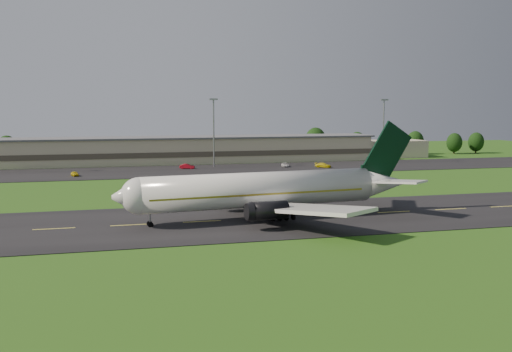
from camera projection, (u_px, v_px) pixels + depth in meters
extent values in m
plane|color=#214C13|center=(270.00, 219.00, 91.85)|extent=(360.00, 360.00, 0.00)
cube|color=black|center=(270.00, 218.00, 91.84)|extent=(220.00, 30.00, 0.10)
cube|color=black|center=(201.00, 170.00, 161.13)|extent=(260.00, 30.00, 0.10)
cylinder|color=silver|center=(259.00, 190.00, 90.84)|extent=(38.37, 9.31, 5.60)
sphere|color=silver|center=(139.00, 196.00, 84.44)|extent=(5.60, 5.60, 5.60)
cone|color=silver|center=(126.00, 197.00, 83.76)|extent=(4.51, 5.74, 5.38)
cone|color=silver|center=(381.00, 183.00, 98.43)|extent=(9.50, 6.35, 5.49)
cube|color=olive|center=(256.00, 192.00, 90.72)|extent=(35.39, 9.06, 0.28)
cube|color=black|center=(135.00, 192.00, 84.17)|extent=(2.29, 3.18, 0.65)
cube|color=silver|center=(309.00, 209.00, 81.94)|extent=(15.47, 19.95, 2.20)
cube|color=silver|center=(257.00, 189.00, 102.48)|extent=(12.62, 20.21, 2.20)
cube|color=silver|center=(398.00, 182.00, 93.65)|extent=(8.04, 9.29, 0.91)
cube|color=silver|center=(367.00, 175.00, 102.99)|extent=(6.93, 9.38, 0.91)
cube|color=black|center=(374.00, 173.00, 97.71)|extent=(5.03, 1.04, 3.00)
cube|color=black|center=(387.00, 151.00, 98.10)|extent=(9.43, 1.38, 10.55)
cylinder|color=black|center=(269.00, 210.00, 83.10)|extent=(5.84, 3.24, 2.70)
cylinder|color=black|center=(235.00, 195.00, 98.04)|extent=(5.84, 3.24, 2.70)
cube|color=#C5B396|center=(190.00, 150.00, 183.74)|extent=(120.00, 15.00, 8.00)
cube|color=#4C4438|center=(190.00, 153.00, 183.84)|extent=(121.00, 15.40, 1.60)
cube|color=#595B60|center=(190.00, 137.00, 183.24)|extent=(122.00, 16.00, 0.50)
cube|color=#C5B396|center=(385.00, 149.00, 202.85)|extent=(28.00, 11.00, 6.00)
cylinder|color=gray|center=(214.00, 134.00, 168.84)|extent=(0.44, 0.44, 20.00)
cube|color=gray|center=(213.00, 99.00, 167.61)|extent=(2.40, 1.20, 0.50)
cylinder|color=gray|center=(383.00, 132.00, 182.24)|extent=(0.44, 0.44, 20.00)
cube|color=gray|center=(384.00, 100.00, 181.02)|extent=(2.40, 1.20, 0.50)
cylinder|color=black|center=(8.00, 159.00, 180.75)|extent=(0.56, 0.56, 2.81)
ellipsoid|color=black|center=(7.00, 148.00, 180.33)|extent=(6.55, 6.55, 8.18)
cylinder|color=black|center=(84.00, 158.00, 185.74)|extent=(0.56, 0.56, 2.37)
ellipsoid|color=black|center=(84.00, 149.00, 185.39)|extent=(5.52, 5.52, 6.91)
cylinder|color=black|center=(315.00, 152.00, 205.37)|extent=(0.56, 0.56, 3.31)
ellipsoid|color=black|center=(316.00, 141.00, 204.88)|extent=(7.72, 7.72, 9.65)
cylinder|color=black|center=(357.00, 152.00, 209.22)|extent=(0.56, 0.56, 2.76)
ellipsoid|color=black|center=(357.00, 143.00, 208.81)|extent=(6.45, 6.45, 8.06)
cylinder|color=black|center=(415.00, 151.00, 216.32)|extent=(0.56, 0.56, 2.76)
ellipsoid|color=black|center=(415.00, 142.00, 215.91)|extent=(6.44, 6.44, 8.05)
cylinder|color=black|center=(454.00, 150.00, 218.07)|extent=(0.56, 0.56, 2.50)
ellipsoid|color=black|center=(454.00, 143.00, 217.70)|extent=(5.84, 5.84, 7.29)
cylinder|color=black|center=(476.00, 150.00, 220.95)|extent=(0.56, 0.56, 2.54)
ellipsoid|color=black|center=(476.00, 142.00, 220.57)|extent=(5.92, 5.92, 7.40)
imported|color=#C1AA0B|center=(75.00, 174.00, 147.08)|extent=(2.42, 3.86, 1.22)
imported|color=#9E0A18|center=(187.00, 166.00, 164.46)|extent=(4.54, 2.84, 1.41)
imported|color=silver|center=(285.00, 165.00, 169.93)|extent=(2.83, 4.55, 1.17)
imported|color=#D5C30C|center=(323.00, 165.00, 167.91)|extent=(4.89, 4.55, 1.38)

